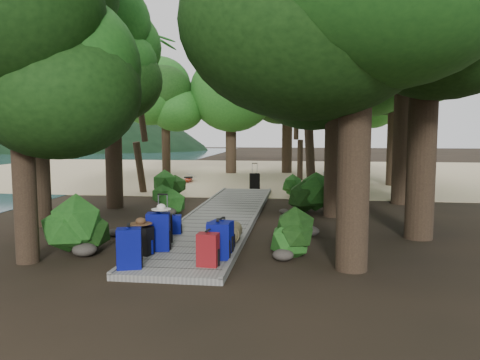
% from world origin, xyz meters
% --- Properties ---
extents(ground, '(120.00, 120.00, 0.00)m').
position_xyz_m(ground, '(0.00, 0.00, 0.00)').
color(ground, black).
rests_on(ground, ground).
extents(sand_beach, '(40.00, 22.00, 0.02)m').
position_xyz_m(sand_beach, '(0.00, 16.00, 0.01)').
color(sand_beach, '#C9AE88').
rests_on(sand_beach, ground).
extents(boardwalk, '(2.00, 12.00, 0.12)m').
position_xyz_m(boardwalk, '(0.00, 1.00, 0.06)').
color(boardwalk, gray).
rests_on(boardwalk, ground).
extents(backpack_left_a, '(0.49, 0.41, 0.79)m').
position_xyz_m(backpack_left_a, '(-0.75, -4.60, 0.52)').
color(backpack_left_a, '#0B087C').
rests_on(backpack_left_a, boardwalk).
extents(backpack_left_b, '(0.40, 0.34, 0.62)m').
position_xyz_m(backpack_left_b, '(-0.80, -3.68, 0.43)').
color(backpack_left_b, black).
rests_on(backpack_left_b, boardwalk).
extents(backpack_left_c, '(0.51, 0.40, 0.85)m').
position_xyz_m(backpack_left_c, '(-0.62, -3.31, 0.55)').
color(backpack_left_c, '#0B087C').
rests_on(backpack_left_c, boardwalk).
extents(backpack_left_d, '(0.36, 0.28, 0.49)m').
position_xyz_m(backpack_left_d, '(-0.71, -1.77, 0.36)').
color(backpack_left_d, '#0B087C').
rests_on(backpack_left_d, boardwalk).
extents(backpack_right_a, '(0.39, 0.30, 0.66)m').
position_xyz_m(backpack_right_a, '(0.61, -4.29, 0.45)').
color(backpack_right_a, maroon).
rests_on(backpack_right_a, boardwalk).
extents(backpack_right_b, '(0.47, 0.36, 0.77)m').
position_xyz_m(backpack_right_b, '(0.70, -3.81, 0.50)').
color(backpack_right_b, '#0B087C').
rests_on(backpack_right_b, boardwalk).
extents(backpack_right_c, '(0.46, 0.37, 0.71)m').
position_xyz_m(backpack_right_c, '(0.69, -3.32, 0.47)').
color(backpack_right_c, '#0B087C').
rests_on(backpack_right_c, boardwalk).
extents(backpack_right_d, '(0.44, 0.35, 0.60)m').
position_xyz_m(backpack_right_d, '(0.68, -2.90, 0.42)').
color(backpack_right_d, '#43441C').
rests_on(backpack_right_d, boardwalk).
extents(duffel_right_khaki, '(0.40, 0.60, 0.39)m').
position_xyz_m(duffel_right_khaki, '(0.75, -2.33, 0.32)').
color(duffel_right_khaki, brown).
rests_on(duffel_right_khaki, boardwalk).
extents(suitcase_on_boardwalk, '(0.44, 0.33, 0.61)m').
position_xyz_m(suitcase_on_boardwalk, '(-0.72, -2.63, 0.43)').
color(suitcase_on_boardwalk, black).
rests_on(suitcase_on_boardwalk, boardwalk).
extents(lone_suitcase_on_sand, '(0.48, 0.34, 0.68)m').
position_xyz_m(lone_suitcase_on_sand, '(0.22, 7.83, 0.36)').
color(lone_suitcase_on_sand, black).
rests_on(lone_suitcase_on_sand, sand_beach).
extents(hat_brown, '(0.44, 0.44, 0.13)m').
position_xyz_m(hat_brown, '(-0.84, -3.72, 0.80)').
color(hat_brown, '#51351E').
rests_on(hat_brown, backpack_left_b).
extents(hat_white, '(0.39, 0.39, 0.13)m').
position_xyz_m(hat_white, '(-0.53, -3.38, 1.04)').
color(hat_white, silver).
rests_on(hat_white, backpack_left_c).
extents(kayak, '(0.84, 3.28, 0.33)m').
position_xyz_m(kayak, '(-3.33, 10.24, 0.18)').
color(kayak, '#A9230E').
rests_on(kayak, sand_beach).
extents(sun_lounger, '(0.68, 2.00, 0.64)m').
position_xyz_m(sun_lounger, '(3.58, 9.27, 0.34)').
color(sun_lounger, silver).
rests_on(sun_lounger, sand_beach).
extents(tree_right_a, '(5.01, 5.01, 8.36)m').
position_xyz_m(tree_right_a, '(3.18, -3.77, 4.18)').
color(tree_right_a, black).
rests_on(tree_right_a, ground).
extents(tree_right_b, '(5.24, 5.24, 9.36)m').
position_xyz_m(tree_right_b, '(5.02, -0.99, 4.68)').
color(tree_right_b, black).
rests_on(tree_right_b, ground).
extents(tree_right_c, '(5.22, 5.22, 9.04)m').
position_xyz_m(tree_right_c, '(3.23, 1.70, 4.52)').
color(tree_right_c, black).
rests_on(tree_right_c, ground).
extents(tree_right_d, '(6.25, 6.25, 11.45)m').
position_xyz_m(tree_right_d, '(5.79, 4.51, 5.73)').
color(tree_right_d, black).
rests_on(tree_right_d, ground).
extents(tree_right_e, '(5.01, 5.01, 9.02)m').
position_xyz_m(tree_right_e, '(4.07, 7.29, 4.51)').
color(tree_right_e, black).
rests_on(tree_right_e, ground).
extents(tree_right_f, '(5.60, 5.60, 10.00)m').
position_xyz_m(tree_right_f, '(6.51, 10.08, 5.00)').
color(tree_right_f, black).
rests_on(tree_right_f, ground).
extents(tree_left_a, '(3.71, 3.71, 6.18)m').
position_xyz_m(tree_left_a, '(-2.99, -4.10, 3.09)').
color(tree_left_a, black).
rests_on(tree_left_a, ground).
extents(tree_left_b, '(5.39, 5.39, 9.70)m').
position_xyz_m(tree_left_b, '(-4.78, -0.71, 4.85)').
color(tree_left_b, black).
rests_on(tree_left_b, ground).
extents(tree_left_c, '(4.54, 4.54, 7.90)m').
position_xyz_m(tree_left_c, '(-3.89, 2.36, 3.95)').
color(tree_left_c, black).
rests_on(tree_left_c, ground).
extents(tree_back_a, '(5.28, 5.28, 9.14)m').
position_xyz_m(tree_back_a, '(-1.97, 15.39, 4.57)').
color(tree_back_a, black).
rests_on(tree_back_a, ground).
extents(tree_back_b, '(4.89, 4.89, 8.74)m').
position_xyz_m(tree_back_b, '(1.35, 16.10, 4.37)').
color(tree_back_b, black).
rests_on(tree_back_b, ground).
extents(tree_back_c, '(4.49, 4.49, 8.08)m').
position_xyz_m(tree_back_c, '(5.29, 15.48, 4.04)').
color(tree_back_c, black).
rests_on(tree_back_c, ground).
extents(tree_back_d, '(4.27, 4.27, 7.12)m').
position_xyz_m(tree_back_d, '(-5.71, 14.48, 3.56)').
color(tree_back_d, black).
rests_on(tree_back_d, ground).
extents(palm_right_a, '(4.88, 4.88, 8.32)m').
position_xyz_m(palm_right_a, '(2.81, 6.45, 4.16)').
color(palm_right_a, '#113C11').
rests_on(palm_right_a, ground).
extents(palm_right_b, '(4.64, 4.64, 8.97)m').
position_xyz_m(palm_right_b, '(4.84, 10.41, 4.48)').
color(palm_right_b, '#113C11').
rests_on(palm_right_b, ground).
extents(palm_right_c, '(3.94, 3.94, 6.27)m').
position_xyz_m(palm_right_c, '(2.38, 11.96, 3.14)').
color(palm_right_c, '#113C11').
rests_on(palm_right_c, ground).
extents(palm_left_a, '(3.96, 3.96, 6.31)m').
position_xyz_m(palm_left_a, '(-4.47, 6.13, 3.15)').
color(palm_left_a, '#113C11').
rests_on(palm_left_a, ground).
extents(rock_left_a, '(0.50, 0.45, 0.28)m').
position_xyz_m(rock_left_a, '(-2.10, -3.54, 0.14)').
color(rock_left_a, '#4C473F').
rests_on(rock_left_a, ground).
extents(rock_left_b, '(0.33, 0.30, 0.18)m').
position_xyz_m(rock_left_b, '(-2.24, -1.73, 0.09)').
color(rock_left_b, '#4C473F').
rests_on(rock_left_b, ground).
extents(rock_left_c, '(0.49, 0.44, 0.27)m').
position_xyz_m(rock_left_c, '(-1.67, 0.99, 0.14)').
color(rock_left_c, '#4C473F').
rests_on(rock_left_c, ground).
extents(rock_left_d, '(0.32, 0.28, 0.17)m').
position_xyz_m(rock_left_d, '(-1.96, 2.58, 0.09)').
color(rock_left_d, '#4C473F').
rests_on(rock_left_d, ground).
extents(rock_right_a, '(0.42, 0.38, 0.23)m').
position_xyz_m(rock_right_a, '(1.91, -3.34, 0.11)').
color(rock_right_a, '#4C473F').
rests_on(rock_right_a, ground).
extents(rock_right_b, '(0.45, 0.40, 0.25)m').
position_xyz_m(rock_right_b, '(2.48, -1.10, 0.12)').
color(rock_right_b, '#4C473F').
rests_on(rock_right_b, ground).
extents(rock_right_c, '(0.29, 0.26, 0.16)m').
position_xyz_m(rock_right_c, '(1.73, 1.88, 0.08)').
color(rock_right_c, '#4C473F').
rests_on(rock_right_c, ground).
extents(rock_right_d, '(0.61, 0.55, 0.33)m').
position_xyz_m(rock_right_d, '(2.78, 4.03, 0.17)').
color(rock_right_d, '#4C473F').
rests_on(rock_right_d, ground).
extents(shrub_left_a, '(1.15, 1.15, 1.04)m').
position_xyz_m(shrub_left_a, '(-2.45, -3.29, 0.52)').
color(shrub_left_a, '#1B4F17').
rests_on(shrub_left_a, ground).
extents(shrub_left_b, '(0.98, 0.98, 0.88)m').
position_xyz_m(shrub_left_b, '(-1.78, 1.39, 0.44)').
color(shrub_left_b, '#1B4F17').
rests_on(shrub_left_b, ground).
extents(shrub_left_c, '(1.13, 1.13, 1.02)m').
position_xyz_m(shrub_left_c, '(-2.61, 4.49, 0.51)').
color(shrub_left_c, '#1B4F17').
rests_on(shrub_left_c, ground).
extents(shrub_right_a, '(0.92, 0.92, 0.83)m').
position_xyz_m(shrub_right_a, '(2.21, -2.89, 0.41)').
color(shrub_right_a, '#1B4F17').
rests_on(shrub_right_a, ground).
extents(shrub_right_b, '(1.38, 1.38, 1.24)m').
position_xyz_m(shrub_right_b, '(2.53, 2.46, 0.62)').
color(shrub_right_b, '#1B4F17').
rests_on(shrub_right_b, ground).
extents(shrub_right_c, '(0.88, 0.88, 0.79)m').
position_xyz_m(shrub_right_c, '(1.94, 5.56, 0.40)').
color(shrub_right_c, '#1B4F17').
rests_on(shrub_right_c, ground).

